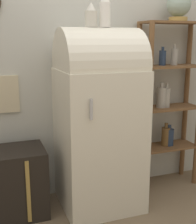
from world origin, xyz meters
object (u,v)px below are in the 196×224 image
vase_center (105,10)px  refrigerator (99,117)px  globe (179,6)px  vase_left (91,16)px

vase_center → refrigerator: bearing=168.4°
globe → vase_center: size_ratio=0.90×
globe → refrigerator: bearing=-169.9°
vase_left → vase_center: 0.12m
refrigerator → vase_center: bearing=-11.6°
globe → vase_center: 0.81m
globe → vase_left: size_ratio=1.38×
refrigerator → vase_left: (-0.06, 0.01, 0.83)m
refrigerator → globe: 1.27m
refrigerator → vase_center: vase_center is taller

